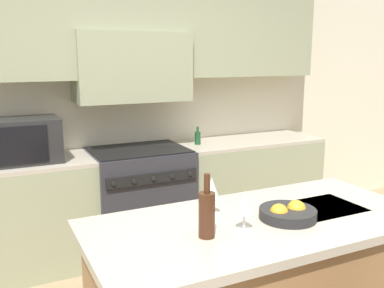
% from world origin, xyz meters
% --- Properties ---
extents(back_cabinetry, '(10.00, 0.46, 2.70)m').
position_xyz_m(back_cabinetry, '(0.00, 2.17, 1.61)').
color(back_cabinetry, beige).
rests_on(back_cabinetry, ground_plane).
extents(back_counter, '(3.79, 0.62, 0.92)m').
position_xyz_m(back_counter, '(-0.00, 1.93, 0.46)').
color(back_counter, gray).
rests_on(back_counter, ground_plane).
extents(range_stove, '(0.85, 0.70, 0.94)m').
position_xyz_m(range_stove, '(-0.00, 1.91, 0.47)').
color(range_stove, '#2D2D33').
rests_on(range_stove, ground_plane).
extents(microwave, '(0.58, 0.41, 0.35)m').
position_xyz_m(microwave, '(-0.96, 1.92, 1.09)').
color(microwave, black).
rests_on(microwave, back_counter).
extents(wine_bottle, '(0.08, 0.08, 0.30)m').
position_xyz_m(wine_bottle, '(-0.33, 0.00, 1.04)').
color(wine_bottle, '#422314').
rests_on(wine_bottle, kitchen_island).
extents(wine_glass_near, '(0.08, 0.08, 0.20)m').
position_xyz_m(wine_glass_near, '(-0.13, -0.01, 1.06)').
color(wine_glass_near, white).
rests_on(wine_glass_near, kitchen_island).
extents(wine_glass_far, '(0.08, 0.08, 0.20)m').
position_xyz_m(wine_glass_far, '(-0.17, 0.25, 1.06)').
color(wine_glass_far, white).
rests_on(wine_glass_far, kitchen_island).
extents(fruit_bowl, '(0.29, 0.29, 0.10)m').
position_xyz_m(fruit_bowl, '(0.15, 0.02, 0.96)').
color(fruit_bowl, black).
rests_on(fruit_bowl, kitchen_island).
extents(oil_bottle_on_counter, '(0.06, 0.06, 0.17)m').
position_xyz_m(oil_bottle_on_counter, '(0.60, 1.94, 0.99)').
color(oil_bottle_on_counter, '#194723').
rests_on(oil_bottle_on_counter, back_counter).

